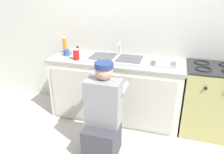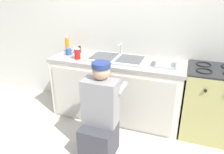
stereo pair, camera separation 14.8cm
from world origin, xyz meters
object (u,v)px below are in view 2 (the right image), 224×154
object	(u,v)px
stove_range	(210,103)
soda_cup_red	(77,54)
dish_rack_tray	(166,64)
spice_bottle_pepper	(80,50)
sink_double_basin	(117,58)
coffee_mug	(69,52)
plumber_person	(100,118)
soap_bottle_orange	(67,45)

from	to	relation	value
stove_range	soda_cup_red	bearing A→B (deg)	-175.19
dish_rack_tray	spice_bottle_pepper	bearing A→B (deg)	173.48
sink_double_basin	spice_bottle_pepper	size ratio (longest dim) A/B	7.62
stove_range	coffee_mug	xyz separation A→B (m)	(-2.00, -0.02, 0.48)
sink_double_basin	soda_cup_red	xyz separation A→B (m)	(-0.53, -0.15, 0.06)
plumber_person	soda_cup_red	xyz separation A→B (m)	(-0.60, 0.66, 0.50)
soda_cup_red	soap_bottle_orange	world-z (taller)	soap_bottle_orange
stove_range	soda_cup_red	xyz separation A→B (m)	(-1.78, -0.15, 0.51)
stove_range	coffee_mug	world-z (taller)	coffee_mug
spice_bottle_pepper	dish_rack_tray	bearing A→B (deg)	-6.52
dish_rack_tray	soap_bottle_orange	distance (m)	1.50
sink_double_basin	coffee_mug	xyz separation A→B (m)	(-0.74, -0.02, 0.03)
sink_double_basin	plumber_person	bearing A→B (deg)	-84.66
stove_range	dish_rack_tray	distance (m)	0.74
sink_double_basin	plumber_person	size ratio (longest dim) A/B	0.72
spice_bottle_pepper	dish_rack_tray	world-z (taller)	dish_rack_tray
coffee_mug	stove_range	bearing A→B (deg)	0.44
sink_double_basin	plumber_person	xyz separation A→B (m)	(0.08, -0.81, -0.45)
stove_range	soap_bottle_orange	distance (m)	2.16
spice_bottle_pepper	dish_rack_tray	size ratio (longest dim) A/B	0.37
sink_double_basin	coffee_mug	distance (m)	0.74
coffee_mug	soap_bottle_orange	xyz separation A→B (m)	(-0.09, 0.11, 0.07)
coffee_mug	soda_cup_red	size ratio (longest dim) A/B	0.83
spice_bottle_pepper	soda_cup_red	distance (m)	0.30
stove_range	soap_bottle_orange	world-z (taller)	soap_bottle_orange
sink_double_basin	plumber_person	world-z (taller)	plumber_person
stove_range	soda_cup_red	size ratio (longest dim) A/B	6.07
plumber_person	soda_cup_red	bearing A→B (deg)	132.35
dish_rack_tray	soap_bottle_orange	xyz separation A→B (m)	(-1.49, 0.12, 0.09)
sink_double_basin	stove_range	distance (m)	1.34
spice_bottle_pepper	dish_rack_tray	xyz separation A→B (m)	(1.30, -0.15, -0.03)
plumber_person	soap_bottle_orange	distance (m)	1.39
stove_range	soda_cup_red	distance (m)	1.86
plumber_person	dish_rack_tray	size ratio (longest dim) A/B	3.94
spice_bottle_pepper	soap_bottle_orange	size ratio (longest dim) A/B	0.42
coffee_mug	dish_rack_tray	xyz separation A→B (m)	(1.41, -0.01, -0.02)
stove_range	dish_rack_tray	xyz separation A→B (m)	(-0.59, -0.02, 0.46)
coffee_mug	sink_double_basin	bearing A→B (deg)	1.35
spice_bottle_pepper	soap_bottle_orange	distance (m)	0.20
plumber_person	coffee_mug	xyz separation A→B (m)	(-0.81, 0.79, 0.48)
plumber_person	stove_range	bearing A→B (deg)	34.39
spice_bottle_pepper	soap_bottle_orange	bearing A→B (deg)	-172.72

